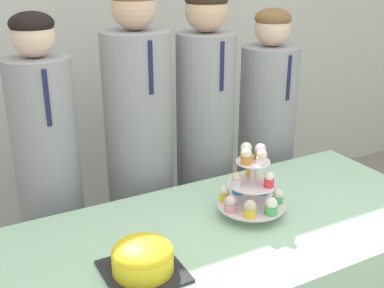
{
  "coord_description": "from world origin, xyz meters",
  "views": [
    {
      "loc": [
        -0.89,
        -0.91,
        1.62
      ],
      "look_at": [
        -0.16,
        0.43,
        1.04
      ],
      "focal_mm": 45.0,
      "sensor_mm": 36.0,
      "label": 1
    }
  ],
  "objects": [
    {
      "name": "wall_back",
      "position": [
        0.0,
        1.86,
        1.35
      ],
      "size": [
        9.0,
        0.06,
        2.7
      ],
      "color": "silver",
      "rests_on": "ground_plane"
    },
    {
      "name": "round_cake",
      "position": [
        -0.42,
        0.28,
        0.76
      ],
      "size": [
        0.24,
        0.24,
        0.11
      ],
      "color": "#232328",
      "rests_on": "table"
    },
    {
      "name": "cupcake_stand",
      "position": [
        0.09,
        0.43,
        0.83
      ],
      "size": [
        0.26,
        0.26,
        0.29
      ],
      "color": "silver",
      "rests_on": "table"
    },
    {
      "name": "student_0",
      "position": [
        -0.54,
        1.02,
        0.69
      ],
      "size": [
        0.27,
        0.27,
        1.44
      ],
      "color": "#939399",
      "rests_on": "ground_plane"
    },
    {
      "name": "student_1",
      "position": [
        -0.12,
        1.02,
        0.73
      ],
      "size": [
        0.31,
        0.31,
        1.54
      ],
      "color": "#939399",
      "rests_on": "ground_plane"
    },
    {
      "name": "student_2",
      "position": [
        0.23,
        1.02,
        0.73
      ],
      "size": [
        0.28,
        0.29,
        1.52
      ],
      "color": "#939399",
      "rests_on": "ground_plane"
    },
    {
      "name": "student_3",
      "position": [
        0.6,
        1.02,
        0.66
      ],
      "size": [
        0.3,
        0.3,
        1.41
      ],
      "color": "#939399",
      "rests_on": "ground_plane"
    }
  ]
}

